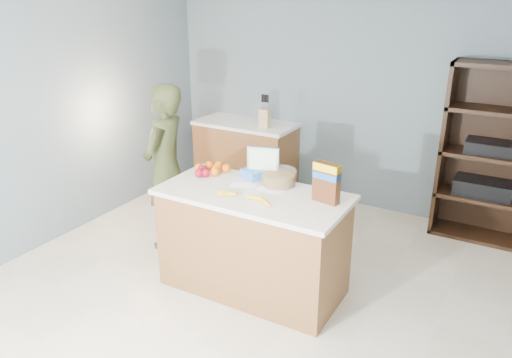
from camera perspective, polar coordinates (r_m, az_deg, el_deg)
The scene contains 15 objects.
floor at distance 4.26m, azimuth -2.41°, elevation -14.17°, with size 4.50×5.00×0.02m, color beige.
walls at distance 3.57m, azimuth -2.81°, elevation 8.03°, with size 4.52×5.02×2.51m.
counter_peninsula at distance 4.26m, azimuth -0.34°, elevation -7.57°, with size 1.56×0.76×0.90m.
back_cabinet at distance 6.31m, azimuth -1.13°, elevation 2.56°, with size 1.24×0.62×0.90m.
shelving_unit at distance 5.52m, azimuth 25.06°, elevation 2.30°, with size 0.90×0.40×1.80m.
person at distance 4.93m, azimuth -10.29°, elevation 1.31°, with size 0.60×0.39×1.63m, color #353B1C.
knife_block at distance 5.92m, azimuth 1.02°, elevation 7.04°, with size 0.12×0.10×0.31m.
envelopes at distance 4.15m, azimuth 0.11°, elevation -0.92°, with size 0.48×0.20×0.00m.
bananas at distance 3.92m, azimuth -1.42°, elevation -2.03°, with size 0.52×0.16×0.04m.
apples at distance 4.41m, azimuth -6.17°, elevation 0.85°, with size 0.16×0.18×0.08m.
oranges at distance 4.49m, azimuth -4.82°, elevation 1.28°, with size 0.30×0.23×0.08m.
blue_carton at distance 4.31m, azimuth -0.50°, elevation 0.50°, with size 0.18×0.12×0.08m, color blue.
salad_bowl at distance 4.19m, azimuth 2.61°, elevation 0.09°, with size 0.30×0.30×0.13m.
tv at distance 4.29m, azimuth 0.82°, elevation 2.09°, with size 0.28×0.12×0.28m.
cereal_box at distance 3.84m, azimuth 8.08°, elevation -0.08°, with size 0.22×0.11×0.32m.
Camera 1 is at (1.87, -2.93, 2.46)m, focal length 35.00 mm.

